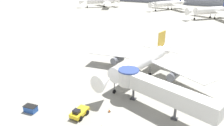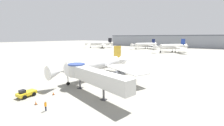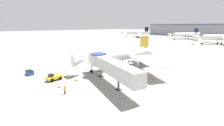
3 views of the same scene
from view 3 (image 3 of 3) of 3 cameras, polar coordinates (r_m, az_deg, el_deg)
The scene contains 13 objects.
ground_plane at distance 43.08m, azimuth 2.30°, elevation -3.29°, with size 800.00×800.00×0.00m, color gray.
main_airplane at distance 46.66m, azimuth 3.56°, elevation 3.06°, with size 33.02×28.45×9.35m.
jet_bridge at distance 33.37m, azimuth -0.94°, elevation -0.88°, with size 19.48×7.83×5.91m.
pushback_tug_yellow at distance 38.82m, azimuth -21.23°, elevation -5.03°, with size 2.35×3.68×1.70m.
service_container_blue at distance 45.77m, azimuth -28.88°, elevation -3.25°, with size 2.55×1.79×1.19m.
traffic_cone_apron_front at distance 34.06m, azimuth -19.51°, elevation -8.29°, with size 0.45×0.45×0.74m.
traffic_cone_near_nose at distance 37.07m, azimuth -13.62°, elevation -6.02°, with size 0.46×0.46×0.76m.
traffic_cone_starboard_wing at distance 38.17m, azimuth 15.24°, elevation -5.52°, with size 0.47×0.47×0.77m.
ground_crew_marshaller at distance 30.40m, azimuth -17.57°, elevation -9.52°, with size 0.28×0.38×1.75m.
background_jet_navy_tail at distance 164.47m, azimuth 26.19°, elevation 9.74°, with size 32.17×32.75×10.36m.
background_jet_black_tail at distance 180.31m, azimuth 9.29°, elevation 11.35°, with size 28.39×28.38×11.34m.
background_jet_blue_tail at distance 130.68m, azimuth 35.27°, elevation 7.99°, with size 25.42×26.57×11.03m.
terminal_building at distance 209.49m, azimuth 35.40°, elevation 10.04°, with size 165.10×23.41×14.98m.
Camera 3 is at (29.54, -28.61, 12.81)m, focal length 24.00 mm.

